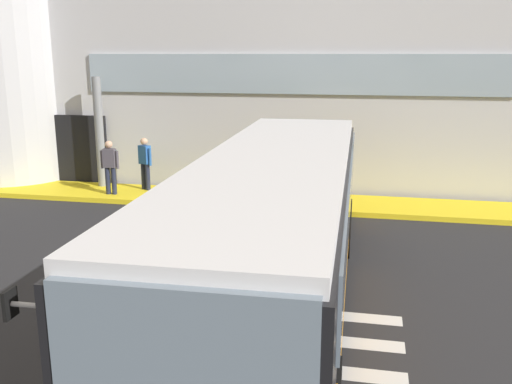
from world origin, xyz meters
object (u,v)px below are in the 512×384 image
(bus_main_foreground, at_px, (275,229))
(safety_bollard_yellow, at_px, (279,200))
(passenger_near_column, at_px, (110,163))
(entry_support_column, at_px, (99,132))
(passenger_by_doorway, at_px, (145,161))

(bus_main_foreground, relative_size, safety_bollard_yellow, 13.04)
(passenger_near_column, distance_m, safety_bollard_yellow, 5.50)
(entry_support_column, relative_size, passenger_by_doorway, 2.12)
(entry_support_column, distance_m, passenger_near_column, 1.51)
(entry_support_column, height_order, bus_main_foreground, entry_support_column)
(entry_support_column, distance_m, passenger_by_doorway, 1.84)
(entry_support_column, bearing_deg, bus_main_foreground, -46.00)
(entry_support_column, xyz_separation_m, passenger_near_column, (0.80, -0.99, -0.81))
(bus_main_foreground, bearing_deg, safety_bollard_yellow, 98.58)
(passenger_near_column, xyz_separation_m, passenger_by_doorway, (0.82, 0.76, -0.03))
(passenger_near_column, distance_m, passenger_by_doorway, 1.12)
(entry_support_column, bearing_deg, safety_bollard_yellow, -16.19)
(bus_main_foreground, relative_size, passenger_by_doorway, 7.01)
(passenger_by_doorway, bearing_deg, bus_main_foreground, -52.53)
(entry_support_column, relative_size, bus_main_foreground, 0.30)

